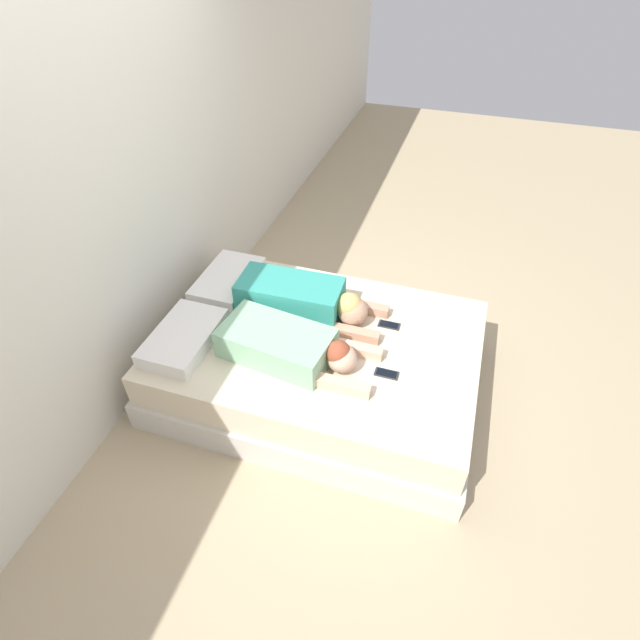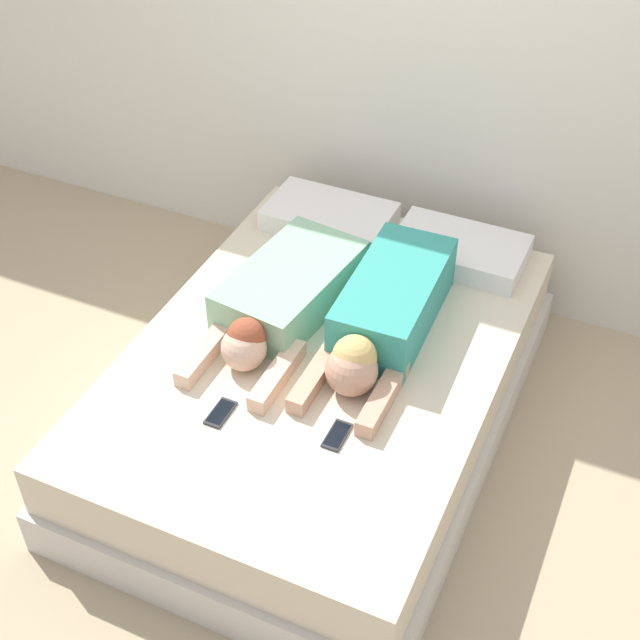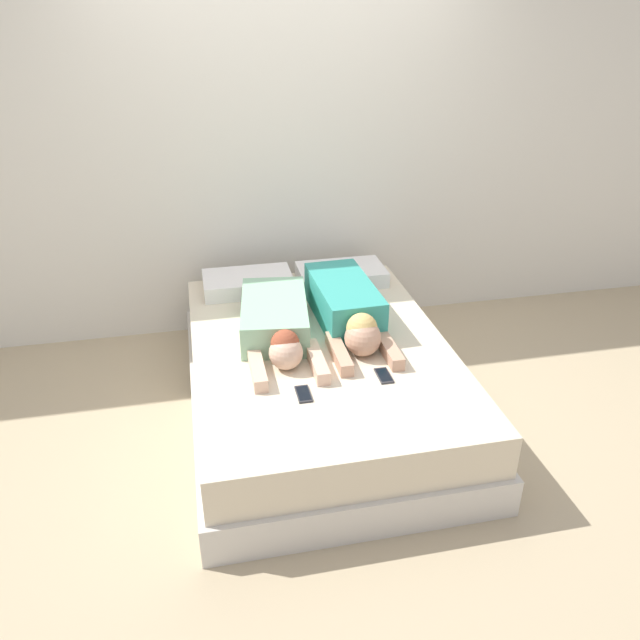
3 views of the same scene
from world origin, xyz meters
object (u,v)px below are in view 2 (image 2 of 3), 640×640
at_px(bed, 320,389).
at_px(pillow_head_right, 459,250).
at_px(cell_phone_left, 221,413).
at_px(cell_phone_right, 337,435).
at_px(pillow_head_left, 329,217).
at_px(person_right, 384,315).
at_px(person_left, 282,299).

height_order(bed, pillow_head_right, pillow_head_right).
bearing_deg(cell_phone_left, cell_phone_right, 10.01).
bearing_deg(pillow_head_right, pillow_head_left, 180.00).
relative_size(pillow_head_right, cell_phone_right, 4.05).
distance_m(cell_phone_left, cell_phone_right, 0.44).
bearing_deg(pillow_head_left, cell_phone_right, -64.72).
relative_size(pillow_head_right, person_right, 0.58).
height_order(person_left, cell_phone_left, person_left).
xyz_separation_m(person_right, cell_phone_right, (0.05, -0.57, -0.11)).
xyz_separation_m(bed, pillow_head_left, (-0.32, 0.81, 0.28)).
bearing_deg(cell_phone_left, pillow_head_right, 68.59).
bearing_deg(pillow_head_left, cell_phone_left, -84.03).
distance_m(pillow_head_right, cell_phone_left, 1.38).
bearing_deg(cell_phone_left, bed, 68.92).
relative_size(bed, cell_phone_left, 14.51).
bearing_deg(person_left, bed, -27.23).
relative_size(person_right, cell_phone_left, 6.98).
bearing_deg(pillow_head_right, cell_phone_right, -93.20).
xyz_separation_m(pillow_head_left, cell_phone_right, (0.57, -1.21, -0.05)).
bearing_deg(cell_phone_right, person_left, 132.66).
bearing_deg(pillow_head_left, person_left, -82.35).
xyz_separation_m(pillow_head_left, pillow_head_right, (0.64, 0.00, 0.00)).
xyz_separation_m(pillow_head_left, person_right, (0.52, -0.63, 0.06)).
xyz_separation_m(pillow_head_left, person_left, (0.09, -0.69, 0.04)).
height_order(bed, person_left, person_left).
bearing_deg(cell_phone_left, pillow_head_left, 95.97).
height_order(person_right, cell_phone_left, person_right).
height_order(pillow_head_right, person_right, person_right).
xyz_separation_m(pillow_head_right, person_right, (-0.12, -0.63, 0.06)).
distance_m(pillow_head_left, person_left, 0.70).
xyz_separation_m(person_left, person_right, (0.43, 0.06, 0.02)).
bearing_deg(person_right, pillow_head_right, 79.61).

